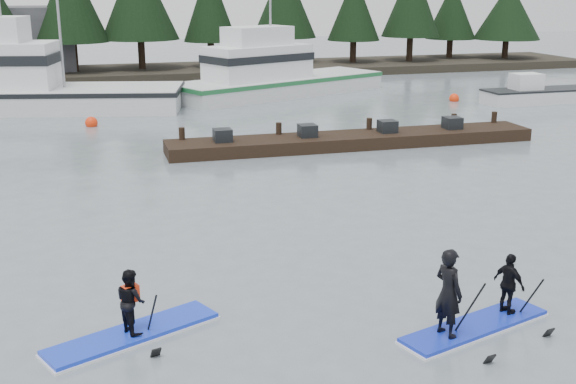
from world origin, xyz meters
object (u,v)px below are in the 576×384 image
object	(u,v)px
floating_dock	(354,140)
paddleboard_solo	(132,317)
paddleboard_duo	(474,300)
fishing_boat_medium	(274,86)
fishing_boat_large	(15,97)

from	to	relation	value
floating_dock	paddleboard_solo	distance (m)	17.86
paddleboard_duo	fishing_boat_medium	bearing A→B (deg)	64.69
fishing_boat_medium	floating_dock	xyz separation A→B (m)	(-0.70, -14.82, -0.33)
fishing_boat_medium	floating_dock	size ratio (longest dim) A/B	0.92
floating_dock	paddleboard_duo	distance (m)	16.69
fishing_boat_large	fishing_boat_medium	xyz separation A→B (m)	(14.73, 1.24, -0.12)
fishing_boat_large	floating_dock	distance (m)	19.53
paddleboard_duo	paddleboard_solo	bearing A→B (deg)	149.06
paddleboard_solo	paddleboard_duo	bearing A→B (deg)	-37.75
fishing_boat_medium	floating_dock	world-z (taller)	fishing_boat_medium
fishing_boat_medium	floating_dock	distance (m)	14.84
fishing_boat_large	fishing_boat_medium	bearing A→B (deg)	18.30
paddleboard_duo	fishing_boat_large	bearing A→B (deg)	91.91
fishing_boat_large	fishing_boat_medium	size ratio (longest dim) A/B	1.20
fishing_boat_large	paddleboard_solo	bearing A→B (deg)	-68.89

